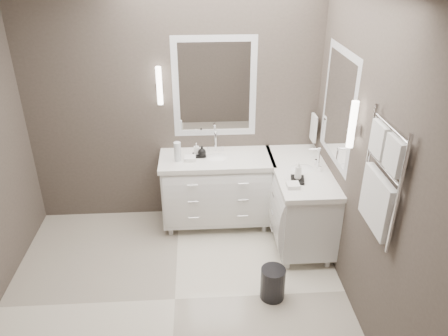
{
  "coord_description": "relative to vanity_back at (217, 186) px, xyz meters",
  "views": [
    {
      "loc": [
        0.26,
        -3.04,
        2.92
      ],
      "look_at": [
        0.5,
        0.7,
        0.99
      ],
      "focal_mm": 35.0,
      "sensor_mm": 36.0,
      "label": 1
    }
  ],
  "objects": [
    {
      "name": "wall_front",
      "position": [
        -0.45,
        -2.73,
        0.86
      ],
      "size": [
        3.2,
        0.01,
        2.7
      ],
      "primitive_type": "cube",
      "color": "#49403A",
      "rests_on": "floor"
    },
    {
      "name": "soap_bottle_b",
      "position": [
        -0.15,
        0.01,
        0.44
      ],
      "size": [
        0.11,
        0.11,
        0.11
      ],
      "primitive_type": "imported",
      "rotation": [
        0.0,
        0.0,
        0.28
      ],
      "color": "black",
      "rests_on": "amenity_tray_back"
    },
    {
      "name": "mirror_right",
      "position": [
        1.14,
        -0.43,
        1.06
      ],
      "size": [
        0.02,
        0.9,
        1.1
      ],
      "color": "white",
      "rests_on": "wall_right"
    },
    {
      "name": "floor",
      "position": [
        -0.45,
        -1.23,
        -0.49
      ],
      "size": [
        3.2,
        3.0,
        0.01
      ],
      "primitive_type": "cube",
      "color": "white",
      "rests_on": "ground"
    },
    {
      "name": "waste_bin",
      "position": [
        0.45,
        -1.25,
        -0.33
      ],
      "size": [
        0.27,
        0.27,
        0.32
      ],
      "primitive_type": "cylinder",
      "rotation": [
        0.0,
        0.0,
        0.2
      ],
      "color": "black",
      "rests_on": "floor"
    },
    {
      "name": "vanity_back",
      "position": [
        0.0,
        0.0,
        0.0
      ],
      "size": [
        1.24,
        0.59,
        0.97
      ],
      "color": "white",
      "rests_on": "floor"
    },
    {
      "name": "amenity_tray_right",
      "position": [
        0.77,
        -0.58,
        0.38
      ],
      "size": [
        0.16,
        0.19,
        0.03
      ],
      "primitive_type": "cube",
      "rotation": [
        0.0,
        0.0,
        -0.18
      ],
      "color": "black",
      "rests_on": "vanity_right"
    },
    {
      "name": "sconce_right",
      "position": [
        1.08,
        -1.01,
        1.11
      ],
      "size": [
        0.06,
        0.06,
        0.4
      ],
      "color": "white",
      "rests_on": "wall_right"
    },
    {
      "name": "soap_bottle_c",
      "position": [
        0.77,
        -0.58,
        0.48
      ],
      "size": [
        0.08,
        0.08,
        0.18
      ],
      "primitive_type": "imported",
      "rotation": [
        0.0,
        0.0,
        -0.21
      ],
      "color": "white",
      "rests_on": "amenity_tray_right"
    },
    {
      "name": "soap_bottle_a",
      "position": [
        -0.21,
        0.06,
        0.45
      ],
      "size": [
        0.06,
        0.06,
        0.12
      ],
      "primitive_type": "imported",
      "rotation": [
        0.0,
        0.0,
        0.05
      ],
      "color": "white",
      "rests_on": "amenity_tray_back"
    },
    {
      "name": "wall_right",
      "position": [
        1.15,
        -1.23,
        0.86
      ],
      "size": [
        0.01,
        3.0,
        2.7
      ],
      "primitive_type": "cube",
      "color": "#49403A",
      "rests_on": "floor"
    },
    {
      "name": "wall_back",
      "position": [
        -0.45,
        0.28,
        0.86
      ],
      "size": [
        3.2,
        0.01,
        2.7
      ],
      "primitive_type": "cube",
      "color": "#49403A",
      "rests_on": "floor"
    },
    {
      "name": "vanity_right",
      "position": [
        0.88,
        -0.33,
        0.0
      ],
      "size": [
        0.59,
        1.24,
        0.97
      ],
      "color": "white",
      "rests_on": "floor"
    },
    {
      "name": "towel_bar_corner",
      "position": [
        1.09,
        0.13,
        0.63
      ],
      "size": [
        0.03,
        0.22,
        0.3
      ],
      "color": "white",
      "rests_on": "wall_right"
    },
    {
      "name": "water_bottle",
      "position": [
        -0.41,
        -0.06,
        0.47
      ],
      "size": [
        0.09,
        0.09,
        0.21
      ],
      "primitive_type": "cylinder",
      "rotation": [
        0.0,
        0.0,
        -0.28
      ],
      "color": "silver",
      "rests_on": "vanity_back"
    },
    {
      "name": "towel_ladder",
      "position": [
        1.1,
        -1.63,
        0.91
      ],
      "size": [
        0.06,
        0.58,
        0.9
      ],
      "color": "white",
      "rests_on": "wall_right"
    },
    {
      "name": "sconce_back",
      "position": [
        -0.58,
        0.2,
        1.11
      ],
      "size": [
        0.06,
        0.06,
        0.4
      ],
      "color": "white",
      "rests_on": "wall_back"
    },
    {
      "name": "mirror_back",
      "position": [
        -0.0,
        0.26,
        1.06
      ],
      "size": [
        0.9,
        0.02,
        1.1
      ],
      "color": "white",
      "rests_on": "wall_back"
    },
    {
      "name": "amenity_tray_back",
      "position": [
        -0.18,
        0.04,
        0.38
      ],
      "size": [
        0.15,
        0.11,
        0.02
      ],
      "primitive_type": "cube",
      "rotation": [
        0.0,
        0.0,
        0.02
      ],
      "color": "black",
      "rests_on": "vanity_back"
    }
  ]
}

